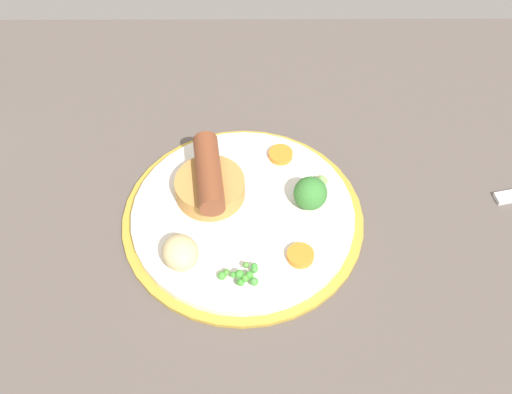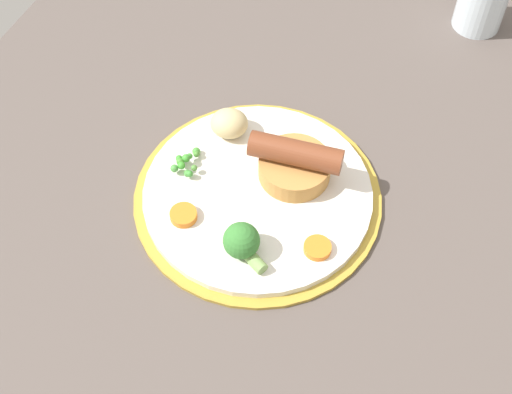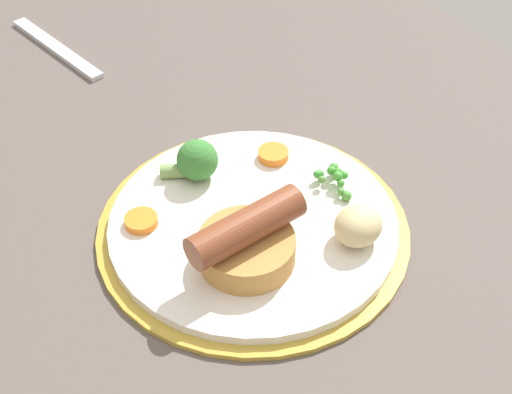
# 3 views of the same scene
# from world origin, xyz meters

# --- Properties ---
(dining_table) EXTENTS (1.10, 0.80, 0.03)m
(dining_table) POSITION_xyz_m (0.00, 0.00, 0.01)
(dining_table) COLOR #564C47
(dining_table) RESTS_ON ground
(dinner_plate) EXTENTS (0.28, 0.28, 0.01)m
(dinner_plate) POSITION_xyz_m (0.01, -0.02, 0.04)
(dinner_plate) COLOR #B79333
(dinner_plate) RESTS_ON dining_table
(sausage_pudding) EXTENTS (0.08, 0.11, 0.05)m
(sausage_pudding) POSITION_xyz_m (0.05, -0.05, 0.07)
(sausage_pudding) COLOR #BC8442
(sausage_pudding) RESTS_ON dinner_plate
(pea_pile) EXTENTS (0.05, 0.03, 0.02)m
(pea_pile) POSITION_xyz_m (0.01, 0.06, 0.05)
(pea_pile) COLOR #408C37
(pea_pile) RESTS_ON dinner_plate
(broccoli_floret_near) EXTENTS (0.04, 0.05, 0.04)m
(broccoli_floret_near) POSITION_xyz_m (-0.07, -0.04, 0.06)
(broccoli_floret_near) COLOR #387A33
(broccoli_floret_near) RESTS_ON dinner_plate
(potato_chunk_0) EXTENTS (0.05, 0.05, 0.03)m
(potato_chunk_0) POSITION_xyz_m (0.08, 0.04, 0.06)
(potato_chunk_0) COLOR #CCB77F
(potato_chunk_0) RESTS_ON dinner_plate
(carrot_slice_0) EXTENTS (0.04, 0.04, 0.01)m
(carrot_slice_0) POSITION_xyz_m (-0.03, -0.11, 0.05)
(carrot_slice_0) COLOR orange
(carrot_slice_0) RESTS_ON dinner_plate
(carrot_slice_2) EXTENTS (0.04, 0.04, 0.01)m
(carrot_slice_2) POSITION_xyz_m (-0.05, 0.04, 0.05)
(carrot_slice_2) COLOR orange
(carrot_slice_2) RESTS_ON dinner_plate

